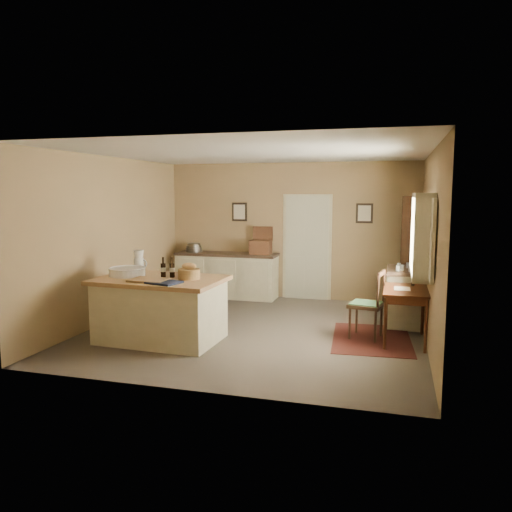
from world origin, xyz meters
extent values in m
plane|color=#62554B|center=(0.00, 0.00, 0.00)|extent=(5.00, 5.00, 0.00)
cube|color=#98794F|center=(0.00, 2.50, 1.35)|extent=(5.00, 0.10, 2.70)
cube|color=#98794F|center=(0.00, -2.50, 1.35)|extent=(5.00, 0.10, 2.70)
cube|color=#98794F|center=(-2.50, 0.00, 1.35)|extent=(0.10, 5.00, 2.70)
cube|color=#98794F|center=(2.50, 0.00, 1.35)|extent=(0.10, 5.00, 2.70)
plane|color=silver|center=(0.00, 0.00, 2.70)|extent=(5.00, 5.00, 0.00)
cube|color=beige|center=(0.35, 2.47, 1.05)|extent=(0.97, 0.06, 2.11)
cube|color=black|center=(-1.05, 2.48, 1.72)|extent=(0.32, 0.02, 0.38)
cube|color=beige|center=(-1.05, 2.47, 1.72)|extent=(0.24, 0.01, 0.30)
cube|color=black|center=(1.45, 2.48, 1.72)|extent=(0.32, 0.02, 0.38)
cube|color=beige|center=(1.45, 2.47, 1.72)|extent=(0.24, 0.01, 0.30)
cube|color=beige|center=(2.38, -0.20, 1.02)|extent=(0.25, 1.32, 0.06)
cube|color=beige|center=(2.38, -0.20, 2.08)|extent=(0.25, 1.32, 0.06)
cube|color=white|center=(2.50, -0.20, 1.55)|extent=(0.01, 1.20, 1.00)
cube|color=beige|center=(2.46, -1.02, 1.55)|extent=(0.04, 0.35, 1.00)
cube|color=beige|center=(2.46, 0.62, 1.55)|extent=(0.04, 0.35, 1.00)
cube|color=beige|center=(-1.17, -0.91, 0.42)|extent=(1.70, 1.10, 0.85)
cube|color=olive|center=(-1.17, -0.91, 0.88)|extent=(1.82, 1.23, 0.06)
cylinder|color=white|center=(-1.71, -0.86, 0.96)|extent=(0.52, 0.52, 0.11)
cube|color=olive|center=(-1.19, -1.18, 0.92)|extent=(0.53, 0.38, 0.03)
cube|color=black|center=(-0.93, -1.27, 0.92)|extent=(0.48, 0.42, 0.02)
cylinder|color=olive|center=(-0.74, -0.86, 0.98)|extent=(0.31, 0.31, 0.14)
cylinder|color=black|center=(-1.16, -0.82, 1.05)|extent=(0.07, 0.07, 0.29)
cylinder|color=black|center=(-1.02, -0.81, 1.05)|extent=(0.07, 0.07, 0.29)
cube|color=beige|center=(-1.24, 2.20, 0.42)|extent=(2.03, 0.56, 0.85)
cube|color=#332319|center=(-1.24, 2.20, 0.88)|extent=(2.07, 0.59, 0.05)
cube|color=#522E1C|center=(-0.53, 2.20, 1.04)|extent=(0.41, 0.30, 0.28)
cylinder|color=#59544F|center=(-1.95, 2.20, 0.99)|extent=(0.34, 0.34, 0.18)
cube|color=#441413|center=(1.75, -0.04, 0.00)|extent=(1.21, 1.68, 0.01)
cube|color=#34170A|center=(2.20, -0.04, 0.75)|extent=(0.60, 0.99, 0.03)
cube|color=#34170A|center=(2.20, -0.04, 0.68)|extent=(0.54, 0.93, 0.10)
cube|color=silver|center=(2.15, -0.04, 0.77)|extent=(0.22, 0.30, 0.01)
cylinder|color=black|center=(2.30, 0.24, 0.79)|extent=(0.05, 0.05, 0.05)
cylinder|color=#34170A|center=(1.94, -0.49, 0.36)|extent=(0.04, 0.04, 0.72)
cylinder|color=#34170A|center=(2.46, -0.49, 0.36)|extent=(0.04, 0.04, 0.72)
cylinder|color=#34170A|center=(1.94, 0.42, 0.36)|extent=(0.04, 0.04, 0.72)
cylinder|color=#34170A|center=(2.46, 0.42, 0.36)|extent=(0.04, 0.04, 0.72)
cube|color=beige|center=(2.20, 1.01, 0.42)|extent=(0.53, 0.96, 0.85)
cube|color=#332319|center=(2.20, 1.01, 0.88)|extent=(0.56, 1.00, 0.05)
cylinder|color=silver|center=(2.17, 0.86, 0.95)|extent=(0.23, 0.23, 0.09)
cube|color=black|center=(2.31, 1.56, 1.02)|extent=(0.35, 0.04, 2.05)
cube|color=black|center=(2.31, 2.44, 1.02)|extent=(0.35, 0.04, 2.05)
cube|color=black|center=(2.47, 2.00, 1.02)|extent=(0.02, 0.92, 2.05)
cube|color=black|center=(2.31, 2.00, 0.05)|extent=(0.35, 0.88, 0.03)
cube|color=black|center=(2.31, 2.00, 0.56)|extent=(0.35, 0.88, 0.03)
cube|color=black|center=(2.31, 2.00, 1.08)|extent=(0.35, 0.88, 0.03)
cube|color=black|center=(2.31, 2.00, 1.49)|extent=(0.35, 0.88, 0.03)
cube|color=black|center=(2.31, 2.00, 1.89)|extent=(0.35, 0.88, 0.03)
cylinder|color=white|center=(2.31, 2.00, 1.14)|extent=(0.12, 0.12, 0.11)
camera|label=1|loc=(2.03, -7.25, 2.12)|focal=35.00mm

